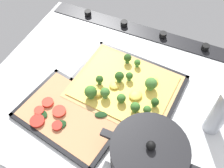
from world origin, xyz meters
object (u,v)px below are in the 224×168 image
Objects in this scene: cooking_pot at (148,155)px; oil_bottle at (221,111)px; broccoli_pizza at (124,87)px; veggie_pizza_back at (68,114)px; baking_tray_back at (71,115)px; baking_tray_front at (124,88)px.

cooking_pot is 23.59cm from oil_bottle.
cooking_pot reaches higher than broccoli_pizza.
broccoli_pizza reaches higher than veggie_pizza_back.
veggie_pizza_back reaches higher than baking_tray_back.
veggie_pizza_back is at bearing 54.69° from baking_tray_front.
baking_tray_front is 1.69× the size of oil_bottle.
cooking_pot is (-26.32, 4.35, 4.69)cm from baking_tray_back.
baking_tray_front is 20.57cm from veggie_pizza_back.
cooking_pot is at bearing 126.67° from broccoli_pizza.
baking_tray_front is 1.09× the size of baking_tray_back.
broccoli_pizza is at bearing -126.72° from veggie_pizza_back.
baking_tray_front is at bearing -125.31° from veggie_pizza_back.
oil_bottle is (-29.24, 1.81, 7.48)cm from broccoli_pizza.
baking_tray_back is 43.85cm from oil_bottle.
veggie_pizza_back reaches higher than baking_tray_front.
cooking_pot is at bearing 170.61° from baking_tray_back.
cooking_pot is 1.20× the size of oil_bottle.
broccoli_pizza is 25.24cm from cooking_pot.
veggie_pizza_back is at bearing 53.28° from broccoli_pizza.
baking_tray_front is 1.40× the size of cooking_pot.
broccoli_pizza is 1.57× the size of oil_bottle.
oil_bottle reaches higher than baking_tray_back.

